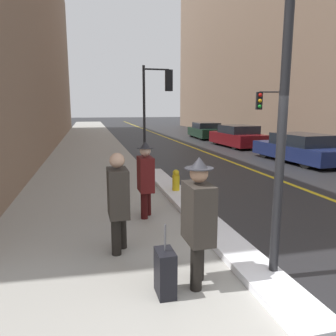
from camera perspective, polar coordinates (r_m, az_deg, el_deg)
ground_plane at (r=4.23m, az=20.15°, el=-24.01°), size 160.00×160.00×0.00m
sidewalk_slab at (r=18.00m, az=-13.33°, el=2.69°), size 4.00×80.00×0.01m
road_centre_stripe at (r=19.00m, az=5.10°, el=3.31°), size 0.16×80.00×0.00m
snow_bank_curb at (r=7.77m, az=3.80°, el=-6.70°), size 0.61×9.22×0.13m
building_facade_left at (r=23.81m, az=-27.13°, el=20.36°), size 6.00×36.00×13.79m
building_facade_right at (r=29.75m, az=18.62°, el=22.33°), size 6.00×36.00×17.47m
lamp_post at (r=4.48m, az=19.57°, el=11.96°), size 0.28×0.28×4.11m
traffic_light_near at (r=14.52m, az=-1.61°, el=12.91°), size 1.31×0.32×4.11m
traffic_light_far at (r=18.06m, az=16.74°, el=10.10°), size 1.31×0.34×3.30m
pedestrian_trailing at (r=4.31m, az=5.29°, el=-8.52°), size 0.37×0.54×1.74m
pedestrian_nearside at (r=5.35m, az=-8.68°, el=-5.21°), size 0.32×0.54×1.65m
pedestrian_in_fedora at (r=6.99m, az=-3.92°, el=-1.49°), size 0.35×0.51×1.66m
parked_car_navy at (r=15.44m, az=22.04°, el=3.17°), size 2.09×4.77×1.24m
parked_car_maroon at (r=20.51m, az=12.00°, el=5.37°), size 2.06×4.37×1.30m
parked_car_dark_green at (r=25.78m, az=6.58°, el=6.46°), size 1.99×4.30×1.23m
rolling_suitcase at (r=4.32m, az=-0.49°, el=-17.83°), size 0.23×0.36×0.95m
fire_hydrant at (r=8.94m, az=1.39°, el=-2.51°), size 0.20×0.20×0.70m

